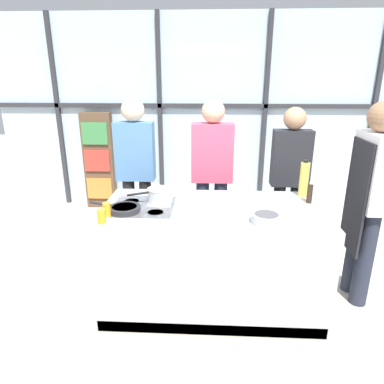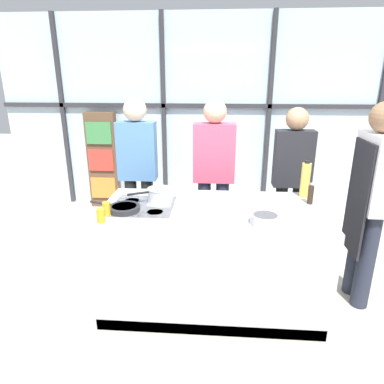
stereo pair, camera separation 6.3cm
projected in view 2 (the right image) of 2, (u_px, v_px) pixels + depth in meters
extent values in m
plane|color=#BCB29E|center=(210.00, 300.00, 3.14)|extent=(18.00, 18.00, 0.00)
cube|color=silver|center=(216.00, 115.00, 5.05)|extent=(6.40, 0.04, 2.80)
cube|color=#2D2D33|center=(216.00, 106.00, 4.96)|extent=(6.40, 0.06, 0.06)
cube|color=#2D2D33|center=(63.00, 114.00, 5.17)|extent=(0.06, 0.06, 2.80)
cube|color=#2D2D33|center=(164.00, 115.00, 5.06)|extent=(0.06, 0.06, 2.80)
cube|color=#2D2D33|center=(269.00, 116.00, 4.95)|extent=(0.06, 0.06, 2.80)
cube|color=#2D2D33|center=(378.00, 117.00, 4.85)|extent=(0.06, 0.06, 2.80)
cube|color=brown|center=(103.00, 161.00, 5.22)|extent=(0.44, 0.16, 1.45)
cube|color=orange|center=(104.00, 188.00, 5.26)|extent=(0.37, 0.03, 0.32)
cube|color=red|center=(101.00, 160.00, 5.12)|extent=(0.37, 0.03, 0.32)
cube|color=#3D8447|center=(99.00, 133.00, 4.99)|extent=(0.37, 0.03, 0.32)
cube|color=#A8AAB2|center=(211.00, 256.00, 3.00)|extent=(1.85, 0.92, 0.91)
cube|color=black|center=(143.00, 206.00, 2.89)|extent=(0.52, 0.52, 0.01)
cube|color=black|center=(209.00, 329.00, 2.71)|extent=(1.81, 0.03, 0.10)
cylinder|color=#38383D|center=(125.00, 211.00, 2.78)|extent=(0.13, 0.13, 0.01)
cylinder|color=#38383D|center=(155.00, 212.00, 2.77)|extent=(0.13, 0.13, 0.01)
cylinder|color=#38383D|center=(132.00, 201.00, 3.02)|extent=(0.13, 0.13, 0.01)
cylinder|color=#38383D|center=(160.00, 202.00, 3.00)|extent=(0.13, 0.13, 0.01)
cylinder|color=#232838|center=(366.00, 261.00, 2.94)|extent=(0.15, 0.15, 0.89)
cylinder|color=#232838|center=(357.00, 250.00, 3.13)|extent=(0.15, 0.15, 0.89)
cube|color=white|center=(376.00, 172.00, 2.79)|extent=(0.21, 0.46, 0.64)
cube|color=black|center=(357.00, 199.00, 2.87)|extent=(0.02, 0.39, 0.97)
cylinder|color=black|center=(148.00, 215.00, 3.92)|extent=(0.13, 0.13, 0.87)
cylinder|color=black|center=(132.00, 215.00, 3.94)|extent=(0.13, 0.13, 0.87)
cube|color=#4C7AAD|center=(137.00, 151.00, 3.69)|extent=(0.41, 0.19, 0.63)
sphere|color=beige|center=(135.00, 110.00, 3.55)|extent=(0.24, 0.24, 0.24)
cylinder|color=#232838|center=(222.00, 218.00, 3.87)|extent=(0.14, 0.14, 0.86)
cylinder|color=#232838|center=(204.00, 217.00, 3.88)|extent=(0.14, 0.14, 0.86)
cube|color=#DB4C6B|center=(214.00, 153.00, 3.63)|extent=(0.44, 0.20, 0.62)
sphere|color=#D8AD8C|center=(215.00, 111.00, 3.49)|extent=(0.24, 0.24, 0.24)
cylinder|color=black|center=(295.00, 221.00, 3.81)|extent=(0.13, 0.13, 0.83)
cylinder|color=black|center=(279.00, 221.00, 3.83)|extent=(0.13, 0.13, 0.83)
cube|color=#232328|center=(293.00, 159.00, 3.59)|extent=(0.40, 0.18, 0.60)
sphere|color=tan|center=(297.00, 119.00, 3.46)|extent=(0.23, 0.23, 0.23)
cylinder|color=#232326|center=(124.00, 208.00, 2.77)|extent=(0.26, 0.26, 0.04)
cylinder|color=#B26B2D|center=(124.00, 206.00, 2.77)|extent=(0.20, 0.20, 0.01)
cylinder|color=#232326|center=(101.00, 203.00, 2.86)|extent=(0.20, 0.09, 0.02)
cylinder|color=silver|center=(160.00, 195.00, 2.98)|extent=(0.20, 0.20, 0.12)
cylinder|color=silver|center=(159.00, 189.00, 2.96)|extent=(0.21, 0.21, 0.01)
cylinder|color=black|center=(138.00, 193.00, 2.90)|extent=(0.17, 0.10, 0.02)
cylinder|color=white|center=(270.00, 211.00, 2.76)|extent=(0.22, 0.22, 0.01)
cylinder|color=silver|center=(265.00, 219.00, 2.53)|extent=(0.22, 0.22, 0.07)
cylinder|color=#4C4C51|center=(265.00, 216.00, 2.52)|extent=(0.18, 0.18, 0.01)
cylinder|color=#E0CC4C|center=(305.00, 180.00, 3.06)|extent=(0.08, 0.08, 0.31)
cylinder|color=black|center=(307.00, 162.00, 3.01)|extent=(0.04, 0.04, 0.02)
cylinder|color=#332319|center=(311.00, 195.00, 2.92)|extent=(0.05, 0.05, 0.16)
sphere|color=#B2B2B7|center=(312.00, 184.00, 2.89)|extent=(0.03, 0.03, 0.03)
cylinder|color=orange|center=(101.00, 216.00, 2.55)|extent=(0.06, 0.06, 0.11)
cylinder|color=orange|center=(107.00, 209.00, 2.68)|extent=(0.06, 0.06, 0.11)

